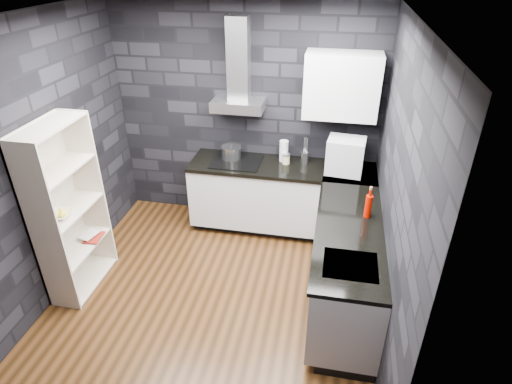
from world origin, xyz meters
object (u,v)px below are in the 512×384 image
(storage_jar, at_px, (286,159))
(fruit_bowl, at_px, (60,214))
(pot, at_px, (231,153))
(appliance_garage, at_px, (345,156))
(glass_vase, at_px, (284,151))
(utensil_crock, at_px, (305,157))
(bookshelf, at_px, (68,211))
(red_bottle, at_px, (368,206))

(storage_jar, xyz_separation_m, fruit_bowl, (-1.96, -1.58, -0.02))
(pot, height_order, appliance_garage, appliance_garage)
(glass_vase, height_order, utensil_crock, glass_vase)
(storage_jar, distance_m, fruit_bowl, 2.52)
(pot, relative_size, storage_jar, 2.13)
(pot, xyz_separation_m, bookshelf, (-1.29, -1.46, -0.08))
(bookshelf, bearing_deg, fruit_bowl, -71.96)
(pot, distance_m, glass_vase, 0.64)
(appliance_garage, height_order, fruit_bowl, appliance_garage)
(pot, height_order, red_bottle, red_bottle)
(appliance_garage, bearing_deg, pot, 179.76)
(glass_vase, xyz_separation_m, fruit_bowl, (-1.92, -1.65, -0.09))
(fruit_bowl, bearing_deg, storage_jar, 38.95)
(utensil_crock, distance_m, fruit_bowl, 2.74)
(appliance_garage, xyz_separation_m, fruit_bowl, (-2.64, -1.44, -0.19))
(appliance_garage, bearing_deg, utensil_crock, 160.13)
(pot, distance_m, appliance_garage, 1.36)
(storage_jar, xyz_separation_m, appliance_garage, (0.68, -0.14, 0.17))
(red_bottle, xyz_separation_m, bookshelf, (-2.87, -0.46, -0.11))
(pot, bearing_deg, glass_vase, 6.18)
(red_bottle, height_order, fruit_bowl, red_bottle)
(glass_vase, xyz_separation_m, appliance_garage, (0.72, -0.21, 0.10))
(appliance_garage, relative_size, fruit_bowl, 1.79)
(storage_jar, distance_m, appliance_garage, 0.71)
(utensil_crock, bearing_deg, red_bottle, -57.10)
(pot, height_order, storage_jar, pot)
(pot, distance_m, red_bottle, 1.88)
(utensil_crock, distance_m, bookshelf, 2.66)
(pot, xyz_separation_m, appliance_garage, (1.35, -0.14, 0.14))
(glass_vase, distance_m, red_bottle, 1.43)
(storage_jar, relative_size, bookshelf, 0.06)
(fruit_bowl, bearing_deg, bookshelf, 90.00)
(appliance_garage, xyz_separation_m, red_bottle, (0.24, -0.86, -0.11))
(glass_vase, height_order, bookshelf, bookshelf)
(storage_jar, relative_size, red_bottle, 0.48)
(glass_vase, relative_size, utensil_crock, 2.02)
(red_bottle, bearing_deg, pot, 147.68)
(bookshelf, bearing_deg, storage_jar, 54.71)
(storage_jar, distance_m, bookshelf, 2.44)
(glass_vase, xyz_separation_m, bookshelf, (-1.92, -1.53, -0.13))
(glass_vase, height_order, red_bottle, glass_vase)
(red_bottle, bearing_deg, fruit_bowl, -168.57)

